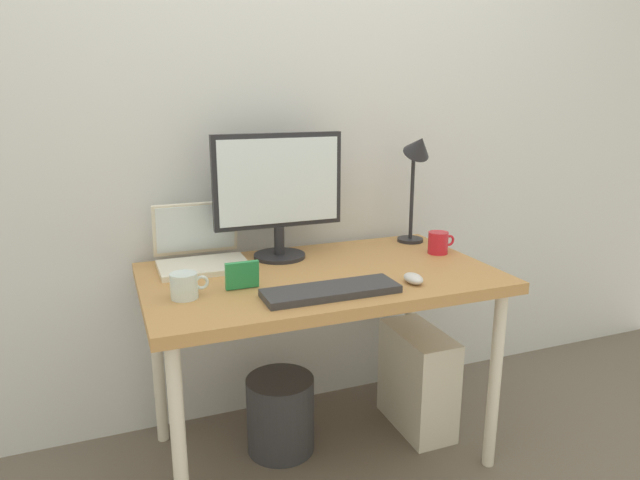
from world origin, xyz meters
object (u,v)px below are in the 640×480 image
laptop (200,250)px  mouse (413,278)px  glass_cup (185,286)px  desk_lamp (417,163)px  keyboard (331,291)px  photo_frame (242,275)px  monitor (278,189)px  computer_tower (417,379)px  coffee_mug (438,243)px  wastebasket (280,414)px  desk (320,290)px

laptop → mouse: laptop is taller
glass_cup → desk_lamp: bearing=17.6°
keyboard → photo_frame: 0.30m
keyboard → glass_cup: glass_cup is taller
monitor → computer_tower: bearing=-21.9°
glass_cup → coffee_mug: bearing=8.3°
coffee_mug → wastebasket: (-0.67, 0.01, -0.62)m
mouse → coffee_mug: size_ratio=0.79×
photo_frame → computer_tower: photo_frame is taller
desk → coffee_mug: bearing=6.5°
desk → monitor: size_ratio=2.48×
monitor → laptop: size_ratio=1.56×
desk → desk_lamp: bearing=24.0°
glass_cup → photo_frame: (0.19, 0.02, 0.01)m
laptop → mouse: size_ratio=3.56×
monitor → photo_frame: monitor is taller
desk → laptop: (-0.38, 0.25, 0.12)m
keyboard → computer_tower: keyboard is taller
monitor → keyboard: (0.03, -0.45, -0.26)m
desk_lamp → keyboard: bearing=-141.4°
computer_tower → wastebasket: computer_tower is taller
monitor → laptop: monitor is taller
monitor → coffee_mug: bearing=-15.7°
mouse → photo_frame: size_ratio=0.82×
monitor → keyboard: monitor is taller
desk → keyboard: keyboard is taller
glass_cup → computer_tower: bearing=6.7°
coffee_mug → glass_cup: (-1.02, -0.15, -0.00)m
coffee_mug → photo_frame: (-0.83, -0.13, 0.00)m
glass_cup → computer_tower: size_ratio=0.29×
monitor → mouse: (0.33, -0.45, -0.25)m
photo_frame → computer_tower: size_ratio=0.26×
glass_cup → computer_tower: 1.09m
coffee_mug → computer_tower: 0.57m
coffee_mug → computer_tower: coffee_mug is taller
keyboard → photo_frame: photo_frame is taller
desk → coffee_mug: coffee_mug is taller
desk_lamp → computer_tower: desk_lamp is taller
mouse → glass_cup: size_ratio=0.75×
laptop → keyboard: size_ratio=0.73×
keyboard → coffee_mug: (0.58, 0.28, 0.03)m
keyboard → mouse: bearing=-0.0°
monitor → photo_frame: 0.43m
desk_lamp → coffee_mug: 0.34m
coffee_mug → photo_frame: 0.84m
desk → monitor: 0.42m
computer_tower → photo_frame: bearing=-172.8°
coffee_mug → photo_frame: photo_frame is taller
mouse → glass_cup: bearing=169.5°
desk_lamp → photo_frame: desk_lamp is taller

